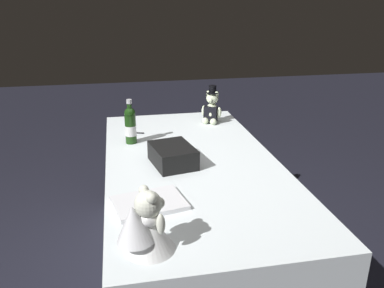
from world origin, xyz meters
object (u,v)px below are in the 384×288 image
(teddy_bear_bride, at_px, (145,225))
(champagne_bottle, at_px, (130,125))
(signing_pen, at_px, (136,133))
(guestbook, at_px, (149,203))
(teddy_bear_groom, at_px, (212,109))
(gift_case_black, at_px, (173,155))

(teddy_bear_bride, bearing_deg, champagne_bottle, 179.87)
(signing_pen, xyz_separation_m, guestbook, (0.98, -0.00, 0.01))
(teddy_bear_bride, distance_m, signing_pen, 1.31)
(teddy_bear_groom, relative_size, teddy_bear_bride, 1.12)
(teddy_bear_groom, distance_m, gift_case_black, 0.80)
(signing_pen, height_order, gift_case_black, gift_case_black)
(teddy_bear_groom, height_order, guestbook, teddy_bear_groom)
(teddy_bear_bride, distance_m, champagne_bottle, 1.13)
(teddy_bear_bride, height_order, gift_case_black, teddy_bear_bride)
(teddy_bear_bride, relative_size, champagne_bottle, 0.86)
(teddy_bear_groom, xyz_separation_m, signing_pen, (0.14, -0.56, -0.10))
(signing_pen, height_order, guestbook, guestbook)
(gift_case_black, xyz_separation_m, guestbook, (0.42, -0.17, -0.04))
(teddy_bear_groom, xyz_separation_m, teddy_bear_bride, (1.45, -0.60, -0.00))
(champagne_bottle, height_order, signing_pen, champagne_bottle)
(signing_pen, bearing_deg, gift_case_black, 16.66)
(teddy_bear_groom, distance_m, signing_pen, 0.58)
(champagne_bottle, distance_m, guestbook, 0.82)
(teddy_bear_groom, height_order, signing_pen, teddy_bear_groom)
(teddy_bear_bride, bearing_deg, teddy_bear_groom, 157.69)
(teddy_bear_bride, bearing_deg, guestbook, 172.96)
(teddy_bear_groom, relative_size, guestbook, 0.89)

